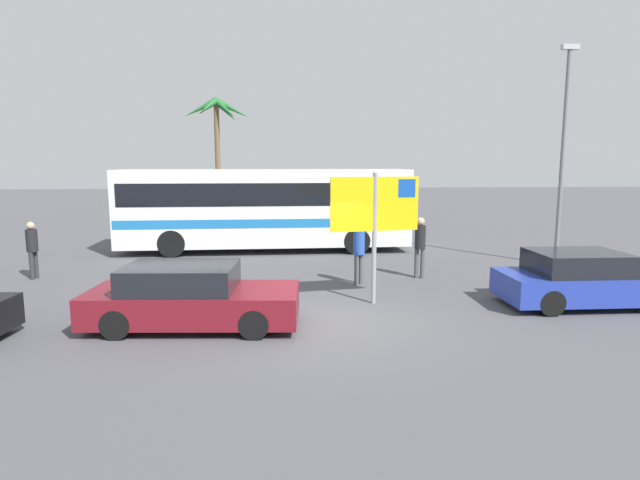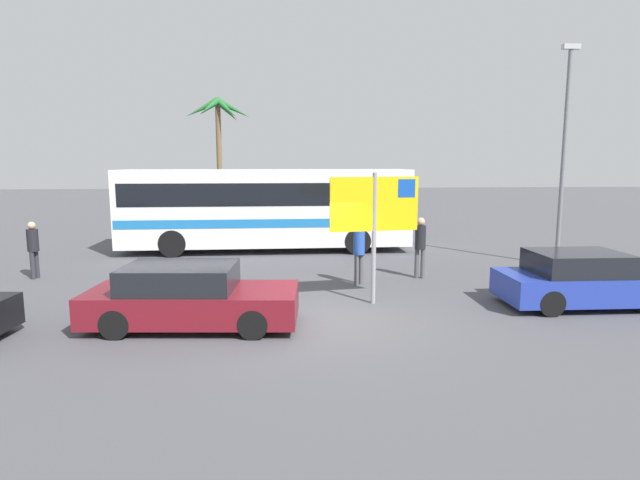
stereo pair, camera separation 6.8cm
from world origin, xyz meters
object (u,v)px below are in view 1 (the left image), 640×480
(car_blue, at_px, (583,280))
(car_maroon, at_px, (191,297))
(ferry_sign, at_px, (377,209))
(pedestrian_near_sign, at_px, (420,242))
(bus_front_coach, at_px, (266,205))
(pedestrian_crossing_lot, at_px, (32,245))
(pedestrian_by_bus, at_px, (359,247))

(car_blue, bearing_deg, car_maroon, -173.83)
(ferry_sign, height_order, car_blue, ferry_sign)
(car_maroon, height_order, pedestrian_near_sign, pedestrian_near_sign)
(bus_front_coach, height_order, pedestrian_crossing_lot, bus_front_coach)
(bus_front_coach, bearing_deg, pedestrian_near_sign, -49.17)
(ferry_sign, distance_m, car_blue, 5.26)
(bus_front_coach, relative_size, ferry_sign, 3.46)
(bus_front_coach, relative_size, pedestrian_crossing_lot, 6.47)
(bus_front_coach, height_order, car_maroon, bus_front_coach)
(car_maroon, relative_size, pedestrian_crossing_lot, 2.63)
(car_maroon, bearing_deg, pedestrian_by_bus, 44.66)
(pedestrian_by_bus, distance_m, pedestrian_near_sign, 2.07)
(pedestrian_near_sign, bearing_deg, bus_front_coach, -114.57)
(pedestrian_by_bus, distance_m, pedestrian_crossing_lot, 9.65)
(ferry_sign, height_order, car_maroon, ferry_sign)
(pedestrian_near_sign, bearing_deg, pedestrian_by_bus, -46.39)
(car_blue, bearing_deg, pedestrian_by_bus, 153.41)
(car_blue, distance_m, pedestrian_by_bus, 5.70)
(pedestrian_by_bus, bearing_deg, ferry_sign, -34.87)
(pedestrian_by_bus, relative_size, pedestrian_crossing_lot, 1.05)
(bus_front_coach, xyz_separation_m, pedestrian_crossing_lot, (-6.83, -4.42, -0.77))
(bus_front_coach, distance_m, car_blue, 11.67)
(pedestrian_by_bus, xyz_separation_m, pedestrian_crossing_lot, (-9.52, 1.62, -0.06))
(ferry_sign, height_order, pedestrian_near_sign, ferry_sign)
(bus_front_coach, xyz_separation_m, car_maroon, (-1.47, -9.47, -1.15))
(ferry_sign, distance_m, car_maroon, 4.79)
(ferry_sign, distance_m, pedestrian_by_bus, 2.35)
(car_maroon, bearing_deg, ferry_sign, 23.99)
(car_blue, xyz_separation_m, car_maroon, (-9.17, -0.78, 0.00))
(car_blue, height_order, pedestrian_near_sign, pedestrian_near_sign)
(pedestrian_by_bus, bearing_deg, car_blue, 24.90)
(ferry_sign, relative_size, pedestrian_crossing_lot, 1.87)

